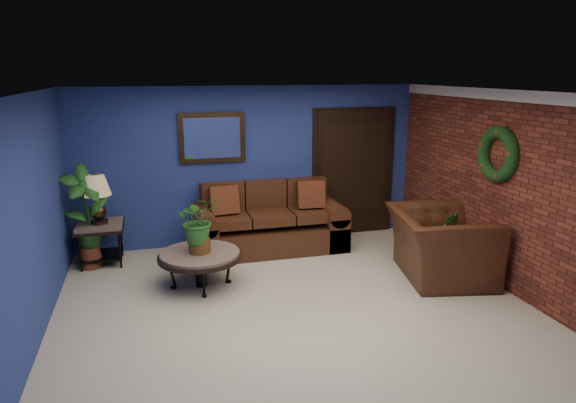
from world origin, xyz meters
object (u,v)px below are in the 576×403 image
object	(u,v)px
coffee_table	(200,256)
table_lamp	(97,194)
side_chair	(307,208)
armchair	(441,245)
sofa	(267,226)
end_table	(100,233)

from	to	relation	value
coffee_table	table_lamp	distance (m)	1.87
coffee_table	side_chair	world-z (taller)	side_chair
table_lamp	armchair	bearing A→B (deg)	-21.21
sofa	armchair	xyz separation A→B (m)	(1.98, -1.77, 0.11)
side_chair	armchair	bearing A→B (deg)	-40.16
coffee_table	end_table	size ratio (longest dim) A/B	1.63
end_table	armchair	bearing A→B (deg)	-21.21
end_table	armchair	world-z (taller)	armchair
sofa	coffee_table	bearing A→B (deg)	-133.66
sofa	table_lamp	world-z (taller)	table_lamp
coffee_table	armchair	bearing A→B (deg)	-9.63
side_chair	sofa	bearing A→B (deg)	-163.07
sofa	coffee_table	size ratio (longest dim) A/B	2.17
coffee_table	end_table	xyz separation A→B (m)	(-1.30, 1.19, 0.06)
coffee_table	end_table	world-z (taller)	end_table
sofa	end_table	size ratio (longest dim) A/B	3.53
coffee_table	table_lamp	world-z (taller)	table_lamp
sofa	armchair	size ratio (longest dim) A/B	1.68
coffee_table	table_lamp	bearing A→B (deg)	137.39
armchair	end_table	bearing A→B (deg)	80.33
armchair	side_chair	bearing A→B (deg)	47.61
coffee_table	side_chair	size ratio (longest dim) A/B	1.03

